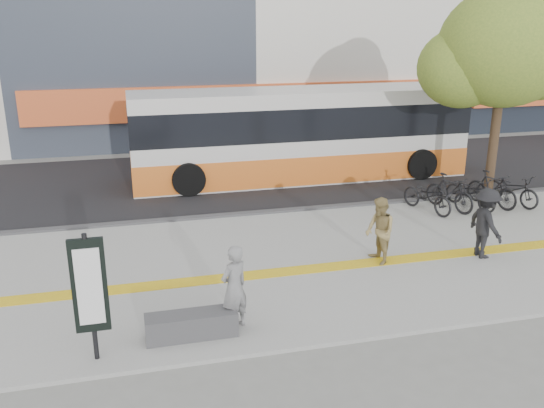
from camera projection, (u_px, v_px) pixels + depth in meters
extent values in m
plane|color=slate|center=(312.00, 294.00, 11.94)|extent=(120.00, 120.00, 0.00)
cube|color=slate|center=(292.00, 263.00, 13.31)|extent=(40.00, 7.00, 0.08)
cube|color=yellow|center=(298.00, 270.00, 12.83)|extent=(40.00, 0.45, 0.01)
cube|color=black|center=(233.00, 179.00, 20.23)|extent=(40.00, 8.00, 0.06)
cube|color=#3C3C3F|center=(258.00, 214.00, 16.53)|extent=(40.00, 0.25, 0.14)
cube|color=#E25B2A|center=(256.00, 100.00, 24.73)|extent=(19.00, 0.50, 1.40)
cube|color=#3C3C3F|center=(192.00, 325.00, 10.13)|extent=(1.60, 0.45, 0.45)
cylinder|color=black|center=(91.00, 298.00, 9.22)|extent=(0.08, 0.08, 2.20)
cube|color=black|center=(89.00, 286.00, 9.15)|extent=(0.55, 0.08, 1.60)
cube|color=white|center=(89.00, 287.00, 9.10)|extent=(0.40, 0.02, 1.30)
cylinder|color=#332317|center=(493.00, 147.00, 17.42)|extent=(0.28, 0.28, 3.20)
ellipsoid|color=#577527|center=(505.00, 47.00, 16.51)|extent=(3.80, 3.80, 3.42)
ellipsoid|color=#577527|center=(462.00, 68.00, 16.93)|extent=(2.60, 2.60, 2.34)
ellipsoid|color=#577527|center=(540.00, 62.00, 16.47)|extent=(2.40, 2.40, 2.16)
ellipsoid|color=#577527|center=(501.00, 17.00, 17.07)|extent=(2.20, 2.20, 1.98)
cube|color=beige|center=(301.00, 134.00, 19.82)|extent=(11.42, 2.38, 3.05)
cube|color=orange|center=(300.00, 163.00, 20.13)|extent=(11.44, 2.40, 0.95)
cube|color=black|center=(301.00, 119.00, 19.65)|extent=(11.44, 2.40, 1.05)
cylinder|color=black|center=(189.00, 179.00, 18.10)|extent=(1.05, 0.33, 1.05)
cylinder|color=black|center=(181.00, 161.00, 20.30)|extent=(1.05, 0.33, 1.05)
cylinder|color=black|center=(421.00, 164.00, 19.96)|extent=(1.05, 0.33, 1.05)
cylinder|color=black|center=(391.00, 149.00, 22.15)|extent=(1.05, 0.33, 1.05)
imported|color=black|center=(427.00, 196.00, 16.56)|extent=(1.17, 1.89, 0.94)
imported|color=black|center=(449.00, 192.00, 16.70)|extent=(1.02, 1.79, 1.04)
imported|color=black|center=(471.00, 192.00, 16.88)|extent=(1.17, 1.89, 0.94)
imported|color=black|center=(492.00, 189.00, 17.02)|extent=(1.02, 1.79, 1.04)
imported|color=black|center=(512.00, 189.00, 17.20)|extent=(1.17, 1.89, 0.94)
imported|color=black|center=(234.00, 288.00, 10.25)|extent=(0.69, 0.63, 1.59)
imported|color=#96814C|center=(380.00, 231.00, 13.03)|extent=(0.62, 0.77, 1.53)
imported|color=black|center=(486.00, 223.00, 13.33)|extent=(0.67, 1.10, 1.65)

